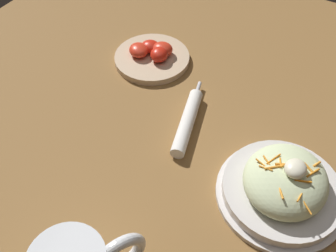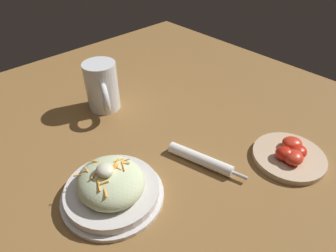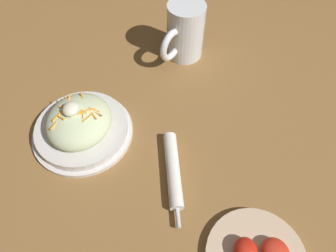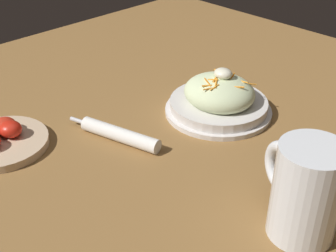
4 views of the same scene
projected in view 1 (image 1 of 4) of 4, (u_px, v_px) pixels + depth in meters
The scene contains 4 objects.
ground_plane at pixel (193, 178), 0.69m from camera, with size 1.43×1.43×0.00m, color olive.
salad_plate at pixel (283, 186), 0.64m from camera, with size 0.22×0.22×0.10m.
napkin_roll at pixel (187, 121), 0.76m from camera, with size 0.20×0.07×0.03m.
tomato_plate at pixel (152, 56), 0.89m from camera, with size 0.17×0.17×0.05m.
Camera 1 is at (0.35, 0.15, 0.58)m, focal length 41.11 mm.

